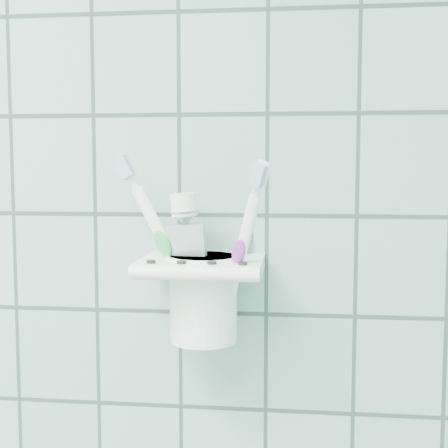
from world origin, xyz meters
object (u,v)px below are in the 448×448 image
object	(u,v)px
toothbrush_pink	(210,234)
toothbrush_orange	(221,240)
cup	(204,294)
toothbrush_blue	(214,236)
toothpaste_tube	(194,252)
holder_bracket	(202,267)

from	to	relation	value
toothbrush_pink	toothbrush_orange	xyz separation A→B (m)	(0.01, 0.01, -0.01)
cup	toothbrush_blue	size ratio (longest dim) A/B	0.45
toothbrush_blue	toothbrush_orange	distance (m)	0.01
toothpaste_tube	toothbrush_orange	bearing A→B (deg)	5.94
toothbrush_pink	toothbrush_orange	distance (m)	0.02
holder_bracket	cup	size ratio (longest dim) A/B	1.40
cup	toothbrush_pink	size ratio (longest dim) A/B	0.45
toothbrush_orange	holder_bracket	bearing A→B (deg)	-133.37
cup	toothbrush_pink	bearing A→B (deg)	-35.09
cup	holder_bracket	bearing A→B (deg)	-106.40
cup	toothpaste_tube	size ratio (longest dim) A/B	0.60
toothbrush_pink	toothpaste_tube	xyz separation A→B (m)	(-0.02, 0.01, -0.02)
holder_bracket	toothbrush_orange	bearing A→B (deg)	23.40
holder_bracket	toothbrush_orange	world-z (taller)	toothbrush_orange
toothbrush_blue	toothbrush_orange	world-z (taller)	toothbrush_blue
holder_bracket	toothbrush_pink	size ratio (longest dim) A/B	0.62
cup	toothbrush_pink	world-z (taller)	toothbrush_pink
cup	toothpaste_tube	world-z (taller)	toothpaste_tube
toothbrush_pink	toothbrush_blue	xyz separation A→B (m)	(0.00, 0.01, -0.00)
holder_bracket	toothbrush_blue	xyz separation A→B (m)	(0.01, 0.01, 0.03)
cup	toothpaste_tube	bearing A→B (deg)	167.28
holder_bracket	toothbrush_blue	distance (m)	0.04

